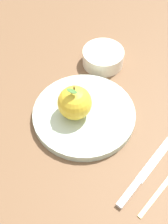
# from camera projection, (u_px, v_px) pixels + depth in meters

# --- Properties ---
(ground_plane) EXTENTS (2.40, 2.40, 0.00)m
(ground_plane) POSITION_uv_depth(u_px,v_px,m) (97.00, 128.00, 0.72)
(ground_plane) COLOR brown
(dinner_plate) EXTENTS (0.25, 0.25, 0.02)m
(dinner_plate) POSITION_uv_depth(u_px,v_px,m) (84.00, 114.00, 0.73)
(dinner_plate) COLOR #B2C6B2
(dinner_plate) RESTS_ON ground_plane
(apple) EXTENTS (0.08, 0.08, 0.10)m
(apple) POSITION_uv_depth(u_px,v_px,m) (75.00, 103.00, 0.69)
(apple) COLOR gold
(apple) RESTS_ON dinner_plate
(side_bowl) EXTENTS (0.11, 0.11, 0.04)m
(side_bowl) POSITION_uv_depth(u_px,v_px,m) (103.00, 56.00, 0.83)
(side_bowl) COLOR silver
(side_bowl) RESTS_ON ground_plane
(knife) EXTENTS (0.21, 0.06, 0.01)m
(knife) POSITION_uv_depth(u_px,v_px,m) (142.00, 177.00, 0.64)
(knife) COLOR silver
(knife) RESTS_ON ground_plane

